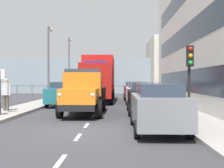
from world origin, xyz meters
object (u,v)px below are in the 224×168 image
(truck_vintage_orange, at_px, (83,93))
(car_black_kerbside_1, at_px, (144,97))
(car_white_kerbside_2, at_px, (137,93))
(car_grey_kerbside_near, at_px, (157,106))
(car_navy_oppositeside_1, at_px, (78,90))
(pedestrian_couple_a, at_px, (6,92))
(lamp_post_promenade, at_px, (49,56))
(car_teal_oppositeside_0, at_px, (63,93))
(lamp_post_far, at_px, (69,61))
(lorry_cargo_red, at_px, (99,78))
(street_sign, at_px, (0,83))
(car_maroon_kerbside_3, at_px, (134,90))
(traffic_light_near, at_px, (190,66))

(truck_vintage_orange, height_order, car_black_kerbside_1, truck_vintage_orange)
(car_white_kerbside_2, bearing_deg, car_grey_kerbside_near, 90.00)
(car_grey_kerbside_near, xyz_separation_m, car_navy_oppositeside_1, (5.43, -16.89, 0.00))
(truck_vintage_orange, relative_size, pedestrian_couple_a, 3.15)
(pedestrian_couple_a, distance_m, lamp_post_promenade, 8.05)
(car_teal_oppositeside_0, relative_size, lamp_post_far, 0.68)
(lorry_cargo_red, height_order, street_sign, lorry_cargo_red)
(truck_vintage_orange, xyz_separation_m, lamp_post_far, (3.98, -17.90, 2.95))
(car_grey_kerbside_near, bearing_deg, pedestrian_couple_a, -34.22)
(car_navy_oppositeside_1, height_order, lamp_post_far, lamp_post_far)
(car_white_kerbside_2, distance_m, lamp_post_far, 13.50)
(car_white_kerbside_2, bearing_deg, lamp_post_far, -56.31)
(lamp_post_far, bearing_deg, lorry_cargo_red, 115.21)
(car_white_kerbside_2, height_order, car_maroon_kerbside_3, same)
(car_teal_oppositeside_0, xyz_separation_m, car_navy_oppositeside_1, (-0.00, -7.00, -0.00))
(lorry_cargo_red, distance_m, traffic_light_near, 12.53)
(truck_vintage_orange, distance_m, lamp_post_far, 18.57)
(car_navy_oppositeside_1, xyz_separation_m, lamp_post_far, (1.84, -5.58, 3.23))
(car_black_kerbside_1, distance_m, lamp_post_far, 18.86)
(car_maroon_kerbside_3, bearing_deg, car_black_kerbside_1, 90.00)
(truck_vintage_orange, distance_m, car_maroon_kerbside_3, 12.51)
(pedestrian_couple_a, bearing_deg, car_grey_kerbside_near, 145.78)
(pedestrian_couple_a, bearing_deg, lamp_post_promenade, -93.54)
(car_black_kerbside_1, bearing_deg, lorry_cargo_red, -69.35)
(lorry_cargo_red, xyz_separation_m, lamp_post_far, (4.13, -8.78, 2.06))
(lamp_post_promenade, bearing_deg, car_teal_oppositeside_0, 121.41)
(pedestrian_couple_a, bearing_deg, lorry_cargo_red, -118.22)
(car_teal_oppositeside_0, bearing_deg, lamp_post_far, -81.68)
(car_grey_kerbside_near, height_order, street_sign, street_sign)
(car_black_kerbside_1, bearing_deg, lamp_post_promenade, -45.89)
(car_white_kerbside_2, bearing_deg, street_sign, 46.66)
(car_grey_kerbside_near, height_order, car_teal_oppositeside_0, same)
(car_white_kerbside_2, relative_size, car_maroon_kerbside_3, 0.99)
(car_white_kerbside_2, bearing_deg, truck_vintage_orange, 64.80)
(lorry_cargo_red, distance_m, car_black_kerbside_1, 8.97)
(car_maroon_kerbside_3, relative_size, car_teal_oppositeside_0, 0.85)
(car_grey_kerbside_near, bearing_deg, street_sign, -26.99)
(lorry_cargo_red, bearing_deg, car_white_kerbside_2, 145.85)
(car_white_kerbside_2, xyz_separation_m, pedestrian_couple_a, (7.68, 6.34, 0.32))
(car_white_kerbside_2, bearing_deg, pedestrian_couple_a, 39.54)
(car_grey_kerbside_near, xyz_separation_m, lamp_post_promenade, (7.21, -12.82, 2.95))
(car_maroon_kerbside_3, distance_m, lamp_post_far, 9.86)
(lorry_cargo_red, distance_m, car_grey_kerbside_near, 14.10)
(car_grey_kerbside_near, xyz_separation_m, street_sign, (7.37, -3.76, 0.79))
(lamp_post_far, bearing_deg, traffic_light_near, 113.81)
(lorry_cargo_red, bearing_deg, car_grey_kerbside_near, 102.90)
(car_maroon_kerbside_3, relative_size, car_navy_oppositeside_1, 0.93)
(car_grey_kerbside_near, bearing_deg, traffic_light_near, -128.34)
(car_teal_oppositeside_0, xyz_separation_m, pedestrian_couple_a, (2.25, 4.67, 0.31))
(car_navy_oppositeside_1, relative_size, traffic_light_near, 1.31)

